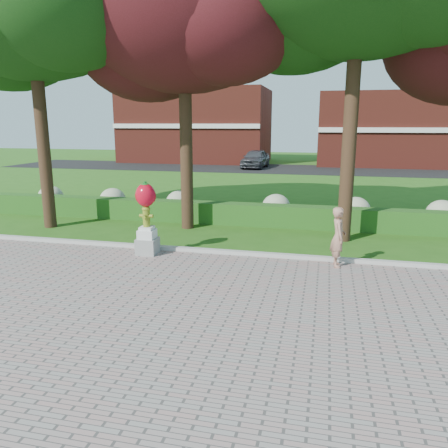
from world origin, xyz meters
name	(u,v)px	position (x,y,z in m)	size (l,w,h in m)	color
ground	(191,293)	(0.00, 0.00, 0.00)	(100.00, 100.00, 0.00)	#285B16
walkway	(105,397)	(0.00, -4.00, 0.02)	(40.00, 14.00, 0.04)	gray
curb	(222,252)	(0.00, 3.00, 0.07)	(40.00, 0.18, 0.15)	#ADADA5
lawn_hedge	(246,214)	(0.00, 7.00, 0.40)	(24.00, 0.70, 0.80)	#164F16
hydrangea_row	(265,206)	(0.57, 8.00, 0.55)	(20.10, 1.10, 0.99)	#9DA780
street	(291,169)	(0.00, 28.00, 0.01)	(50.00, 8.00, 0.02)	black
building_left	(197,126)	(-10.00, 34.00, 3.50)	(14.00, 8.00, 7.00)	maroon
building_right	(387,129)	(8.00, 34.00, 3.20)	(12.00, 8.00, 6.40)	maroon
tree_mid_left	(181,13)	(-2.10, 6.08, 7.30)	(8.25, 7.04, 10.69)	black
hydrant_sculpture	(146,216)	(-2.09, 2.50, 1.16)	(0.61, 0.58, 2.11)	gray
woman	(338,237)	(3.24, 2.60, 0.84)	(0.58, 0.38, 1.59)	#AD7963
parked_car	(255,159)	(-3.11, 28.32, 0.80)	(1.85, 4.59, 1.57)	#404248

